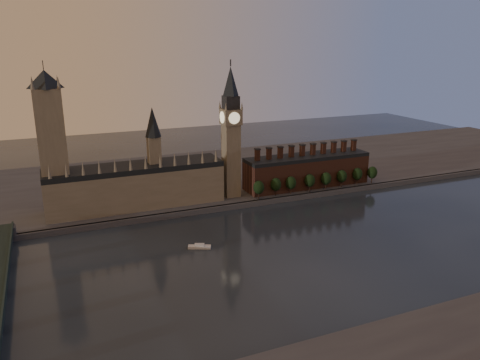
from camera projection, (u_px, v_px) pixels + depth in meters
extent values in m
plane|color=black|center=(284.00, 257.00, 279.17)|extent=(900.00, 900.00, 0.00)
cube|color=#494A4F|center=(229.00, 207.00, 358.06)|extent=(900.00, 4.00, 4.00)
cube|color=#494A4F|center=(193.00, 177.00, 437.52)|extent=(900.00, 180.00, 4.00)
cube|color=#7B6D58|center=(136.00, 188.00, 351.28)|extent=(130.00, 30.00, 28.00)
cube|color=black|center=(135.00, 168.00, 346.74)|extent=(130.00, 30.00, 4.00)
cube|color=#7B6D58|center=(154.00, 153.00, 349.51)|extent=(9.00, 9.00, 24.00)
cone|color=black|center=(153.00, 122.00, 342.97)|extent=(12.00, 12.00, 22.00)
cone|color=#7B6D58|center=(49.00, 171.00, 310.32)|extent=(2.60, 2.60, 10.00)
cone|color=#7B6D58|center=(66.00, 170.00, 314.34)|extent=(2.60, 2.60, 10.00)
cone|color=#7B6D58|center=(83.00, 168.00, 318.35)|extent=(2.60, 2.60, 10.00)
cone|color=#7B6D58|center=(99.00, 166.00, 322.36)|extent=(2.60, 2.60, 10.00)
cone|color=#7B6D58|center=(115.00, 165.00, 326.37)|extent=(2.60, 2.60, 10.00)
cone|color=#7B6D58|center=(130.00, 163.00, 330.38)|extent=(2.60, 2.60, 10.00)
cone|color=#7B6D58|center=(146.00, 162.00, 334.39)|extent=(2.60, 2.60, 10.00)
cone|color=#7B6D58|center=(160.00, 161.00, 338.41)|extent=(2.60, 2.60, 10.00)
cone|color=#7B6D58|center=(175.00, 159.00, 342.42)|extent=(2.60, 2.60, 10.00)
cone|color=#7B6D58|center=(189.00, 158.00, 346.43)|extent=(2.60, 2.60, 10.00)
cone|color=#7B6D58|center=(202.00, 156.00, 350.44)|extent=(2.60, 2.60, 10.00)
cone|color=#7B6D58|center=(216.00, 155.00, 354.45)|extent=(2.60, 2.60, 10.00)
cube|color=#7B6D58|center=(53.00, 155.00, 321.91)|extent=(18.00, 18.00, 90.00)
cone|color=black|center=(45.00, 79.00, 307.42)|extent=(24.00, 24.00, 12.00)
cylinder|color=#232326|center=(43.00, 70.00, 305.72)|extent=(0.50, 0.50, 12.00)
cone|color=#7B6D58|center=(32.00, 84.00, 297.94)|extent=(3.00, 3.00, 8.00)
cone|color=#7B6D58|center=(58.00, 83.00, 303.92)|extent=(3.00, 3.00, 8.00)
cone|color=#7B6D58|center=(32.00, 82.00, 312.06)|extent=(3.00, 3.00, 8.00)
cone|color=#7B6D58|center=(57.00, 81.00, 318.05)|extent=(3.00, 3.00, 8.00)
cube|color=#7B6D58|center=(231.00, 161.00, 370.66)|extent=(12.00, 12.00, 58.00)
cube|color=#7B6D58|center=(231.00, 117.00, 360.72)|extent=(14.00, 14.00, 12.00)
cube|color=#232326|center=(231.00, 102.00, 357.59)|extent=(11.00, 11.00, 10.00)
cone|color=black|center=(231.00, 81.00, 353.05)|extent=(13.00, 13.00, 22.00)
cylinder|color=#232326|center=(231.00, 63.00, 349.21)|extent=(1.00, 1.00, 5.00)
cylinder|color=beige|center=(234.00, 118.00, 354.36)|extent=(9.00, 0.50, 9.00)
cylinder|color=beige|center=(227.00, 115.00, 367.07)|extent=(9.00, 0.50, 9.00)
cylinder|color=beige|center=(222.00, 117.00, 358.02)|extent=(0.50, 9.00, 9.00)
cylinder|color=beige|center=(239.00, 116.00, 363.41)|extent=(0.50, 9.00, 9.00)
cone|color=#7B6D58|center=(226.00, 107.00, 349.99)|extent=(2.00, 2.00, 6.00)
cone|color=#7B6D58|center=(242.00, 106.00, 354.85)|extent=(2.00, 2.00, 6.00)
cone|color=#7B6D58|center=(220.00, 104.00, 361.47)|extent=(2.00, 2.00, 6.00)
cone|color=#7B6D58|center=(235.00, 104.00, 366.33)|extent=(2.00, 2.00, 6.00)
cube|color=#593022|center=(307.00, 172.00, 401.66)|extent=(110.00, 25.00, 24.00)
cube|color=black|center=(307.00, 157.00, 397.83)|extent=(110.00, 25.00, 3.00)
cube|color=#593022|center=(257.00, 155.00, 378.55)|extent=(3.50, 3.50, 9.00)
cube|color=#232326|center=(257.00, 149.00, 377.13)|extent=(4.20, 4.20, 1.00)
cube|color=#593022|center=(269.00, 154.00, 382.45)|extent=(3.50, 3.50, 9.00)
cube|color=#232326|center=(269.00, 148.00, 381.03)|extent=(4.20, 4.20, 1.00)
cube|color=#593022|center=(280.00, 153.00, 386.36)|extent=(3.50, 3.50, 9.00)
cube|color=#232326|center=(280.00, 147.00, 384.94)|extent=(4.20, 4.20, 1.00)
cube|color=#593022|center=(291.00, 152.00, 390.27)|extent=(3.50, 3.50, 9.00)
cube|color=#232326|center=(292.00, 146.00, 388.85)|extent=(4.20, 4.20, 1.00)
cube|color=#593022|center=(302.00, 151.00, 394.17)|extent=(3.50, 3.50, 9.00)
cube|color=#232326|center=(302.00, 145.00, 392.75)|extent=(4.20, 4.20, 1.00)
cube|color=#593022|center=(313.00, 149.00, 398.08)|extent=(3.50, 3.50, 9.00)
cube|color=#232326|center=(313.00, 144.00, 396.66)|extent=(4.20, 4.20, 1.00)
cube|color=#593022|center=(323.00, 148.00, 401.98)|extent=(3.50, 3.50, 9.00)
cube|color=#232326|center=(324.00, 143.00, 400.56)|extent=(4.20, 4.20, 1.00)
cube|color=#593022|center=(334.00, 147.00, 405.89)|extent=(3.50, 3.50, 9.00)
cube|color=#232326|center=(334.00, 142.00, 404.47)|extent=(4.20, 4.20, 1.00)
cube|color=#593022|center=(344.00, 146.00, 409.80)|extent=(3.50, 3.50, 9.00)
cube|color=#232326|center=(344.00, 141.00, 408.38)|extent=(4.20, 4.20, 1.00)
cube|color=#593022|center=(354.00, 145.00, 413.70)|extent=(3.50, 3.50, 9.00)
cube|color=#232326|center=(354.00, 140.00, 412.28)|extent=(4.20, 4.20, 1.00)
cylinder|color=black|center=(259.00, 195.00, 369.87)|extent=(0.80, 0.80, 6.00)
ellipsoid|color=black|center=(259.00, 187.00, 368.03)|extent=(8.60, 8.60, 10.75)
cylinder|color=black|center=(276.00, 192.00, 377.48)|extent=(0.80, 0.80, 6.00)
ellipsoid|color=black|center=(276.00, 184.00, 375.64)|extent=(8.60, 8.60, 10.75)
cylinder|color=black|center=(291.00, 190.00, 381.77)|extent=(0.80, 0.80, 6.00)
ellipsoid|color=black|center=(291.00, 183.00, 379.93)|extent=(8.60, 8.60, 10.75)
cylinder|color=black|center=(309.00, 188.00, 388.04)|extent=(0.80, 0.80, 6.00)
ellipsoid|color=black|center=(310.00, 181.00, 386.19)|extent=(8.60, 8.60, 10.75)
cylinder|color=black|center=(326.00, 186.00, 393.63)|extent=(0.80, 0.80, 6.00)
ellipsoid|color=black|center=(326.00, 179.00, 391.79)|extent=(8.60, 8.60, 10.75)
cylinder|color=black|center=(341.00, 183.00, 400.37)|extent=(0.80, 0.80, 6.00)
ellipsoid|color=black|center=(342.00, 176.00, 398.52)|extent=(8.60, 8.60, 10.75)
cylinder|color=black|center=(357.00, 181.00, 407.15)|extent=(0.80, 0.80, 6.00)
ellipsoid|color=black|center=(357.00, 174.00, 405.31)|extent=(8.60, 8.60, 10.75)
cylinder|color=black|center=(372.00, 180.00, 411.69)|extent=(0.80, 0.80, 6.00)
ellipsoid|color=black|center=(372.00, 173.00, 409.85)|extent=(8.60, 8.60, 10.75)
cube|color=#1D2D29|center=(4.00, 296.00, 215.75)|extent=(1.00, 200.00, 1.30)
cube|color=#494A4F|center=(4.00, 232.00, 298.67)|extent=(14.00, 8.00, 6.00)
cylinder|color=#232326|center=(1.00, 262.00, 265.13)|extent=(8.00, 8.00, 7.75)
cylinder|color=#232326|center=(4.00, 239.00, 295.15)|extent=(8.00, 8.00, 7.75)
cube|color=silver|center=(199.00, 247.00, 291.29)|extent=(14.53, 9.34, 1.61)
cube|color=silver|center=(199.00, 245.00, 290.89)|extent=(6.74, 5.19, 1.21)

